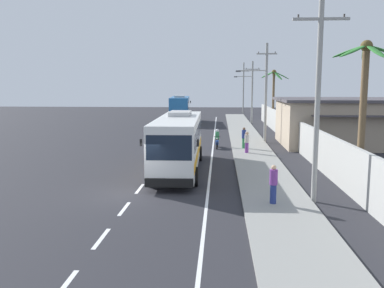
# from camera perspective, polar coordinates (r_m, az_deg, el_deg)

# --- Properties ---
(ground_plane) EXTENTS (160.00, 160.00, 0.00)m
(ground_plane) POSITION_cam_1_polar(r_m,az_deg,el_deg) (20.73, -7.88, -6.99)
(ground_plane) COLOR #28282D
(sidewalk_kerb) EXTENTS (3.20, 90.00, 0.14)m
(sidewalk_kerb) POSITION_cam_1_polar(r_m,az_deg,el_deg) (30.18, 8.83, -2.09)
(sidewalk_kerb) COLOR gray
(sidewalk_kerb) RESTS_ON ground
(lane_markings) EXTENTS (3.73, 71.00, 0.01)m
(lane_markings) POSITION_cam_1_polar(r_m,az_deg,el_deg) (34.56, 0.51, -0.80)
(lane_markings) COLOR white
(lane_markings) RESTS_ON ground
(boundary_wall) EXTENTS (0.24, 60.00, 2.46)m
(boundary_wall) POSITION_cam_1_polar(r_m,az_deg,el_deg) (34.45, 14.61, 0.96)
(boundary_wall) COLOR #B2B2AD
(boundary_wall) RESTS_ON ground
(coach_bus_foreground) EXTENTS (2.99, 11.72, 3.65)m
(coach_bus_foreground) POSITION_cam_1_polar(r_m,az_deg,el_deg) (26.05, -1.85, 0.46)
(coach_bus_foreground) COLOR white
(coach_bus_foreground) RESTS_ON ground
(coach_bus_far_lane) EXTENTS (3.32, 10.67, 3.92)m
(coach_bus_far_lane) POSITION_cam_1_polar(r_m,az_deg,el_deg) (59.14, -1.67, 4.91)
(coach_bus_far_lane) COLOR #2366A8
(coach_bus_far_lane) RESTS_ON ground
(motorcycle_beside_bus) EXTENTS (0.56, 1.96, 1.62)m
(motorcycle_beside_bus) POSITION_cam_1_polar(r_m,az_deg,el_deg) (35.58, 3.48, 0.51)
(motorcycle_beside_bus) COLOR black
(motorcycle_beside_bus) RESTS_ON ground
(pedestrian_near_kerb) EXTENTS (0.36, 0.36, 1.65)m
(pedestrian_near_kerb) POSITION_cam_1_polar(r_m,az_deg,el_deg) (32.41, 7.55, 0.32)
(pedestrian_near_kerb) COLOR #75388E
(pedestrian_near_kerb) RESTS_ON sidewalk_kerb
(pedestrian_midwalk) EXTENTS (0.36, 0.36, 1.74)m
(pedestrian_midwalk) POSITION_cam_1_polar(r_m,az_deg,el_deg) (34.67, 7.15, 0.92)
(pedestrian_midwalk) COLOR #2D7A47
(pedestrian_midwalk) RESTS_ON sidewalk_kerb
(pedestrian_far_walk) EXTENTS (0.36, 0.36, 1.74)m
(pedestrian_far_walk) POSITION_cam_1_polar(r_m,az_deg,el_deg) (18.81, 11.13, -5.34)
(pedestrian_far_walk) COLOR navy
(pedestrian_far_walk) RESTS_ON sidewalk_kerb
(utility_pole_nearest) EXTENTS (2.46, 0.24, 9.98)m
(utility_pole_nearest) POSITION_cam_1_polar(r_m,az_deg,el_deg) (19.51, 16.94, 7.22)
(utility_pole_nearest) COLOR #9E9E99
(utility_pole_nearest) RESTS_ON ground
(utility_pole_mid) EXTENTS (3.74, 0.24, 9.13)m
(utility_pole_mid) POSITION_cam_1_polar(r_m,az_deg,el_deg) (39.13, 9.96, 7.28)
(utility_pole_mid) COLOR #9E9E99
(utility_pole_mid) RESTS_ON ground
(utility_pole_far) EXTENTS (3.62, 0.24, 8.59)m
(utility_pole_far) POSITION_cam_1_polar(r_m,az_deg,el_deg) (58.96, 8.17, 7.33)
(utility_pole_far) COLOR #9E9E99
(utility_pole_far) RESTS_ON ground
(utility_pole_distant) EXTENTS (2.09, 0.24, 9.44)m
(utility_pole_distant) POSITION_cam_1_polar(r_m,az_deg,el_deg) (78.81, 7.08, 7.75)
(utility_pole_distant) COLOR #9E9E99
(utility_pole_distant) RESTS_ON ground
(palm_nearest) EXTENTS (3.55, 3.77, 7.19)m
(palm_nearest) POSITION_cam_1_polar(r_m,az_deg,el_deg) (52.15, 11.15, 7.73)
(palm_nearest) COLOR brown
(palm_nearest) RESTS_ON ground
(palm_second) EXTENTS (3.37, 3.41, 7.45)m
(palm_second) POSITION_cam_1_polar(r_m,az_deg,el_deg) (21.40, 22.53, 6.54)
(palm_second) COLOR brown
(palm_second) RESTS_ON ground
(roadside_building) EXTENTS (11.75, 9.43, 4.18)m
(roadside_building) POSITION_cam_1_polar(r_m,az_deg,el_deg) (39.42, 20.26, 2.88)
(roadside_building) COLOR tan
(roadside_building) RESTS_ON ground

